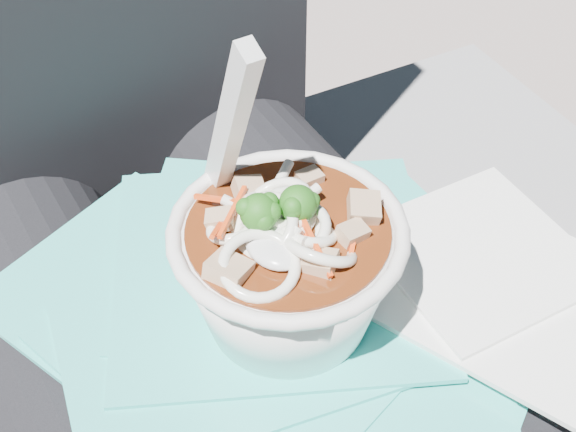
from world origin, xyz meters
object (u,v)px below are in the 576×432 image
person_body (206,299)px  plastic_bag (280,302)px  lap (268,412)px  udon_bowl (287,261)px

person_body → plastic_bag: size_ratio=2.75×
lap → udon_bowl: udon_bowl is taller
lap → person_body: size_ratio=0.48×
lap → person_body: (0.00, 0.09, 0.03)m
udon_bowl → plastic_bag: bearing=76.4°
plastic_bag → udon_bowl: udon_bowl is taller
lap → plastic_bag: size_ratio=1.32×
person_body → udon_bowl: 0.15m
person_body → udon_bowl: person_body is taller
lap → plastic_bag: (0.02, 0.02, 0.09)m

